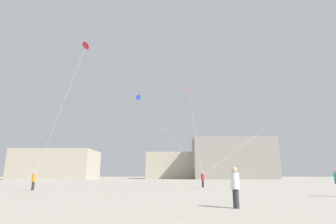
{
  "coord_description": "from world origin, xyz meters",
  "views": [
    {
      "loc": [
        1.06,
        -4.82,
        1.48
      ],
      "look_at": [
        0.0,
        15.72,
        6.54
      ],
      "focal_mm": 27.03,
      "sensor_mm": 36.0,
      "label": 1
    }
  ],
  "objects_px": {
    "kite_crimson_diamond": "(85,47)",
    "building_centre_hall": "(175,166)",
    "kite_lime_delta": "(266,128)",
    "person_in_red": "(203,179)",
    "kite_magenta_delta": "(189,91)",
    "person_in_orange": "(34,180)",
    "building_left_hall": "(57,165)",
    "person_in_white": "(235,185)",
    "kite_cobalt_delta": "(140,100)",
    "building_right_hall": "(234,158)"
  },
  "relations": [
    {
      "from": "person_in_white",
      "to": "kite_crimson_diamond",
      "type": "distance_m",
      "value": 23.45
    },
    {
      "from": "building_left_hall",
      "to": "building_right_hall",
      "type": "distance_m",
      "value": 54.06
    },
    {
      "from": "person_in_white",
      "to": "building_right_hall",
      "type": "distance_m",
      "value": 68.36
    },
    {
      "from": "person_in_orange",
      "to": "building_left_hall",
      "type": "bearing_deg",
      "value": 3.68
    },
    {
      "from": "building_left_hall",
      "to": "building_centre_hall",
      "type": "bearing_deg",
      "value": 14.76
    },
    {
      "from": "person_in_orange",
      "to": "kite_crimson_diamond",
      "type": "distance_m",
      "value": 14.81
    },
    {
      "from": "person_in_orange",
      "to": "building_left_hall",
      "type": "distance_m",
      "value": 58.28
    },
    {
      "from": "building_right_hall",
      "to": "kite_magenta_delta",
      "type": "bearing_deg",
      "value": -109.41
    },
    {
      "from": "person_in_white",
      "to": "kite_lime_delta",
      "type": "relative_size",
      "value": 0.16
    },
    {
      "from": "person_in_red",
      "to": "building_left_hall",
      "type": "bearing_deg",
      "value": -54.04
    },
    {
      "from": "person_in_red",
      "to": "kite_magenta_delta",
      "type": "bearing_deg",
      "value": -86.08
    },
    {
      "from": "kite_magenta_delta",
      "to": "kite_lime_delta",
      "type": "bearing_deg",
      "value": 7.17
    },
    {
      "from": "kite_cobalt_delta",
      "to": "kite_lime_delta",
      "type": "xyz_separation_m",
      "value": [
        19.44,
        1.26,
        -4.39
      ]
    },
    {
      "from": "person_in_red",
      "to": "kite_lime_delta",
      "type": "bearing_deg",
      "value": -145.77
    },
    {
      "from": "kite_lime_delta",
      "to": "building_right_hall",
      "type": "xyz_separation_m",
      "value": [
        2.82,
        39.97,
        -2.21
      ]
    },
    {
      "from": "kite_magenta_delta",
      "to": "building_centre_hall",
      "type": "distance_m",
      "value": 50.25
    },
    {
      "from": "building_left_hall",
      "to": "kite_crimson_diamond",
      "type": "bearing_deg",
      "value": -62.11
    },
    {
      "from": "building_centre_hall",
      "to": "person_in_orange",
      "type": "bearing_deg",
      "value": -100.83
    },
    {
      "from": "kite_cobalt_delta",
      "to": "building_centre_hall",
      "type": "height_order",
      "value": "kite_cobalt_delta"
    },
    {
      "from": "person_in_red",
      "to": "kite_cobalt_delta",
      "type": "height_order",
      "value": "kite_cobalt_delta"
    },
    {
      "from": "kite_crimson_diamond",
      "to": "kite_lime_delta",
      "type": "relative_size",
      "value": 1.29
    },
    {
      "from": "building_left_hall",
      "to": "building_centre_hall",
      "type": "height_order",
      "value": "building_left_hall"
    },
    {
      "from": "person_in_orange",
      "to": "building_centre_hall",
      "type": "relative_size",
      "value": 0.09
    },
    {
      "from": "person_in_white",
      "to": "kite_lime_delta",
      "type": "xyz_separation_m",
      "value": [
        10.69,
        26.85,
        7.38
      ]
    },
    {
      "from": "kite_crimson_diamond",
      "to": "building_left_hall",
      "type": "height_order",
      "value": "kite_crimson_diamond"
    },
    {
      "from": "kite_cobalt_delta",
      "to": "kite_lime_delta",
      "type": "height_order",
      "value": "kite_cobalt_delta"
    },
    {
      "from": "person_in_red",
      "to": "kite_lime_delta",
      "type": "distance_m",
      "value": 15.62
    },
    {
      "from": "kite_cobalt_delta",
      "to": "building_right_hall",
      "type": "distance_m",
      "value": 47.32
    },
    {
      "from": "person_in_white",
      "to": "kite_crimson_diamond",
      "type": "bearing_deg",
      "value": -57.75
    },
    {
      "from": "kite_crimson_diamond",
      "to": "building_centre_hall",
      "type": "bearing_deg",
      "value": 82.05
    },
    {
      "from": "person_in_orange",
      "to": "kite_magenta_delta",
      "type": "distance_m",
      "value": 24.18
    },
    {
      "from": "person_in_orange",
      "to": "kite_magenta_delta",
      "type": "bearing_deg",
      "value": -69.81
    },
    {
      "from": "kite_lime_delta",
      "to": "building_left_hall",
      "type": "relative_size",
      "value": 0.48
    },
    {
      "from": "person_in_orange",
      "to": "kite_magenta_delta",
      "type": "height_order",
      "value": "kite_magenta_delta"
    },
    {
      "from": "person_in_orange",
      "to": "building_right_hall",
      "type": "height_order",
      "value": "building_right_hall"
    },
    {
      "from": "person_in_orange",
      "to": "person_in_red",
      "type": "xyz_separation_m",
      "value": [
        16.46,
        6.12,
        0.03
      ]
    },
    {
      "from": "kite_magenta_delta",
      "to": "building_centre_hall",
      "type": "relative_size",
      "value": 0.72
    },
    {
      "from": "kite_lime_delta",
      "to": "building_left_hall",
      "type": "xyz_separation_m",
      "value": [
        -51.18,
        38.19,
        -4.07
      ]
    },
    {
      "from": "person_in_orange",
      "to": "kite_lime_delta",
      "type": "height_order",
      "value": "kite_lime_delta"
    },
    {
      "from": "building_centre_hall",
      "to": "person_in_red",
      "type": "bearing_deg",
      "value": -85.42
    },
    {
      "from": "kite_lime_delta",
      "to": "building_centre_hall",
      "type": "xyz_separation_m",
      "value": [
        -15.18,
        47.67,
        -4.18
      ]
    },
    {
      "from": "person_in_white",
      "to": "building_centre_hall",
      "type": "relative_size",
      "value": 0.1
    },
    {
      "from": "person_in_white",
      "to": "kite_crimson_diamond",
      "type": "height_order",
      "value": "kite_crimson_diamond"
    },
    {
      "from": "kite_cobalt_delta",
      "to": "building_centre_hall",
      "type": "relative_size",
      "value": 0.66
    },
    {
      "from": "person_in_orange",
      "to": "kite_crimson_diamond",
      "type": "height_order",
      "value": "kite_crimson_diamond"
    },
    {
      "from": "person_in_red",
      "to": "kite_cobalt_delta",
      "type": "relative_size",
      "value": 0.14
    },
    {
      "from": "kite_crimson_diamond",
      "to": "building_centre_hall",
      "type": "xyz_separation_m",
      "value": [
        8.57,
        61.31,
        -11.12
      ]
    },
    {
      "from": "kite_magenta_delta",
      "to": "person_in_orange",
      "type": "bearing_deg",
      "value": -139.07
    },
    {
      "from": "kite_lime_delta",
      "to": "kite_magenta_delta",
      "type": "xyz_separation_m",
      "value": [
        -11.78,
        -1.48,
        5.68
      ]
    },
    {
      "from": "person_in_orange",
      "to": "person_in_red",
      "type": "relative_size",
      "value": 0.97
    }
  ]
}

